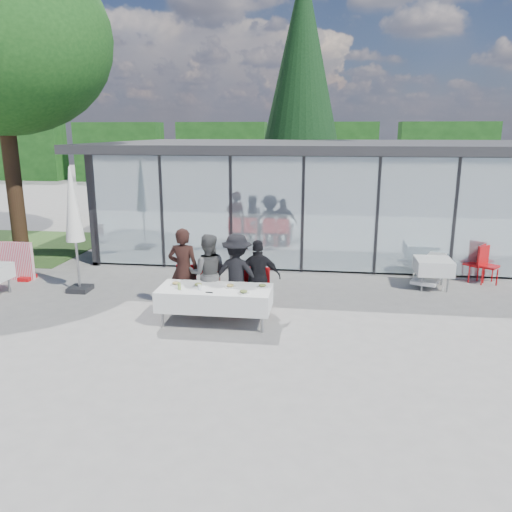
{
  "coord_description": "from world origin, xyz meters",
  "views": [
    {
      "loc": [
        1.56,
        -9.19,
        3.8
      ],
      "look_at": [
        0.15,
        1.2,
        1.16
      ],
      "focal_mm": 35.0,
      "sensor_mm": 36.0,
      "label": 1
    }
  ],
  "objects": [
    {
      "name": "diner_a",
      "position": [
        -1.35,
        0.77,
        0.91
      ],
      "size": [
        0.67,
        0.67,
        1.82
      ],
      "primitive_type": "imported",
      "rotation": [
        0.0,
        0.0,
        3.13
      ],
      "color": "black",
      "rests_on": "ground"
    },
    {
      "name": "plate_c",
      "position": [
        -0.23,
        0.2,
        0.78
      ],
      "size": [
        0.24,
        0.24,
        0.07
      ],
      "color": "silver",
      "rests_on": "dining_table"
    },
    {
      "name": "dining_table",
      "position": [
        -0.53,
        0.11,
        0.54
      ],
      "size": [
        2.26,
        0.96,
        0.75
      ],
      "color": "silver",
      "rests_on": "ground"
    },
    {
      "name": "plate_d",
      "position": [
        0.41,
        0.29,
        0.78
      ],
      "size": [
        0.24,
        0.24,
        0.07
      ],
      "color": "silver",
      "rests_on": "dining_table"
    },
    {
      "name": "spare_table_right",
      "position": [
        4.3,
        3.13,
        0.55
      ],
      "size": [
        0.86,
        0.86,
        0.74
      ],
      "color": "silver",
      "rests_on": "ground"
    },
    {
      "name": "diner_c",
      "position": [
        -0.19,
        0.77,
        0.86
      ],
      "size": [
        1.21,
        1.21,
        1.72
      ],
      "primitive_type": "imported",
      "rotation": [
        0.0,
        0.0,
        3.05
      ],
      "color": "black",
      "rests_on": "ground"
    },
    {
      "name": "treeline",
      "position": [
        -2.0,
        28.0,
        2.2
      ],
      "size": [
        62.5,
        2.0,
        4.4
      ],
      "color": "#143D13",
      "rests_on": "ground"
    },
    {
      "name": "drinking_glasses",
      "position": [
        -0.81,
        -0.04,
        0.8
      ],
      "size": [
        0.07,
        0.07,
        0.1
      ],
      "color": "silver",
      "rests_on": "dining_table"
    },
    {
      "name": "diner_chair_a",
      "position": [
        -1.35,
        0.86,
        0.54
      ],
      "size": [
        0.44,
        0.44,
        0.97
      ],
      "color": "#B40C0F",
      "rests_on": "ground"
    },
    {
      "name": "market_umbrella",
      "position": [
        -4.25,
        1.71,
        1.94
      ],
      "size": [
        0.5,
        0.5,
        3.0
      ],
      "color": "black",
      "rests_on": "ground"
    },
    {
      "name": "diner_chair_b",
      "position": [
        -0.82,
        0.86,
        0.54
      ],
      "size": [
        0.44,
        0.44,
        0.97
      ],
      "color": "#B40C0F",
      "rests_on": "ground"
    },
    {
      "name": "grass_patch",
      "position": [
        -8.5,
        6.0,
        0.01
      ],
      "size": [
        5.0,
        5.0,
        0.02
      ],
      "primitive_type": "cube",
      "color": "#385926",
      "rests_on": "ground"
    },
    {
      "name": "diner_chair_d",
      "position": [
        0.26,
        0.86,
        0.54
      ],
      "size": [
        0.44,
        0.44,
        0.97
      ],
      "color": "#B40C0F",
      "rests_on": "ground"
    },
    {
      "name": "plate_extra",
      "position": [
        0.09,
        -0.14,
        0.78
      ],
      "size": [
        0.24,
        0.24,
        0.07
      ],
      "color": "silver",
      "rests_on": "dining_table"
    },
    {
      "name": "diner_chair_c",
      "position": [
        -0.19,
        0.86,
        0.54
      ],
      "size": [
        0.44,
        0.44,
        0.97
      ],
      "color": "#B40C0F",
      "rests_on": "ground"
    },
    {
      "name": "lounger",
      "position": [
        4.32,
        3.55,
        0.26
      ],
      "size": [
        1.06,
        1.46,
        0.72
      ],
      "color": "silver",
      "rests_on": "ground"
    },
    {
      "name": "juice_bottle",
      "position": [
        -1.21,
        -0.08,
        0.82
      ],
      "size": [
        0.06,
        0.06,
        0.13
      ],
      "primitive_type": "cylinder",
      "color": "#8AAD48",
      "rests_on": "dining_table"
    },
    {
      "name": "diner_d",
      "position": [
        0.26,
        0.77,
        0.8
      ],
      "size": [
        1.11,
        1.11,
        1.61
      ],
      "primitive_type": "imported",
      "rotation": [
        0.0,
        0.0,
        3.34
      ],
      "color": "black",
      "rests_on": "ground"
    },
    {
      "name": "pavilion",
      "position": [
        2.0,
        8.16,
        2.15
      ],
      "size": [
        14.8,
        8.8,
        3.44
      ],
      "color": "gray",
      "rests_on": "ground"
    },
    {
      "name": "folded_eyeglasses",
      "position": [
        -0.57,
        -0.2,
        0.76
      ],
      "size": [
        0.14,
        0.03,
        0.01
      ],
      "primitive_type": "cube",
      "color": "black",
      "rests_on": "dining_table"
    },
    {
      "name": "plate_a",
      "position": [
        -1.36,
        0.21,
        0.78
      ],
      "size": [
        0.24,
        0.24,
        0.07
      ],
      "color": "silver",
      "rests_on": "dining_table"
    },
    {
      "name": "plate_b",
      "position": [
        -0.89,
        0.19,
        0.78
      ],
      "size": [
        0.24,
        0.24,
        0.07
      ],
      "color": "silver",
      "rests_on": "dining_table"
    },
    {
      "name": "spare_chair_a",
      "position": [
        5.71,
        3.77,
        0.54
      ],
      "size": [
        0.62,
        0.62,
        0.97
      ],
      "color": "#B40C0F",
      "rests_on": "ground"
    },
    {
      "name": "ground",
      "position": [
        0.0,
        0.0,
        0.0
      ],
      "size": [
        90.0,
        90.0,
        0.0
      ],
      "primitive_type": "plane",
      "color": "gray",
      "rests_on": "ground"
    },
    {
      "name": "diner_b",
      "position": [
        -0.82,
        0.77,
        0.85
      ],
      "size": [
        0.93,
        0.93,
        1.71
      ],
      "primitive_type": "imported",
      "rotation": [
        0.0,
        0.0,
        3.28
      ],
      "color": "#505050",
      "rests_on": "ground"
    },
    {
      "name": "spare_chair_b",
      "position": [
        5.57,
        3.82,
        0.54
      ],
      "size": [
        0.62,
        0.62,
        0.97
      ],
      "color": "#B40C0F",
      "rests_on": "ground"
    },
    {
      "name": "conifer_tree",
      "position": [
        0.5,
        13.0,
        5.99
      ],
      "size": [
        4.0,
        4.0,
        10.5
      ],
      "color": "#382316",
      "rests_on": "ground"
    }
  ]
}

